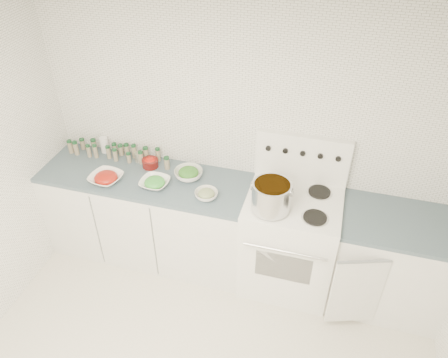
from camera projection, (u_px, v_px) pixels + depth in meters
room_walls at (182, 232)px, 2.29m from camera, size 3.54×3.04×2.52m
counter_left at (150, 215)px, 4.05m from camera, size 1.85×0.62×0.90m
stove at (290, 239)px, 3.74m from camera, size 0.76×0.70×1.36m
counter_right at (388, 262)px, 3.59m from camera, size 0.89×0.76×0.90m
stock_pot at (271, 195)px, 3.30m from camera, size 0.32×0.30×0.23m
bowl_tomato at (106, 178)px, 3.70m from camera, size 0.31×0.31×0.09m
bowl_snowpea at (155, 183)px, 3.65m from camera, size 0.26×0.26×0.08m
bowl_broccoli at (188, 173)px, 3.74m from camera, size 0.27×0.27×0.10m
bowl_zucchini at (206, 194)px, 3.53m from camera, size 0.21×0.21×0.08m
bowl_pepper at (150, 162)px, 3.87m from camera, size 0.14×0.14×0.09m
salt_canister at (104, 145)px, 4.04m from camera, size 0.10×0.10×0.15m
tin_can at (138, 157)px, 3.94m from camera, size 0.08×0.08×0.09m
spice_cluster at (116, 151)px, 3.98m from camera, size 1.00×0.16×0.14m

